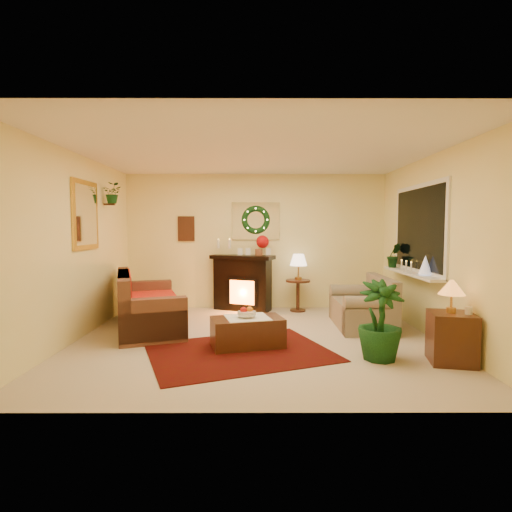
{
  "coord_description": "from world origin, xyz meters",
  "views": [
    {
      "loc": [
        -0.01,
        -5.53,
        1.56
      ],
      "look_at": [
        0.0,
        0.35,
        1.15
      ],
      "focal_mm": 28.0,
      "sensor_mm": 36.0,
      "label": 1
    }
  ],
  "objects_px": {
    "sofa": "(149,301)",
    "fireplace": "(242,281)",
    "coffee_table": "(247,331)",
    "end_table_square": "(451,340)",
    "side_table_round": "(298,294)",
    "loveseat": "(362,300)"
  },
  "relations": [
    {
      "from": "sofa",
      "to": "fireplace",
      "type": "height_order",
      "value": "fireplace"
    },
    {
      "from": "fireplace",
      "to": "coffee_table",
      "type": "relative_size",
      "value": 1.16
    },
    {
      "from": "fireplace",
      "to": "end_table_square",
      "type": "distance_m",
      "value": 3.93
    },
    {
      "from": "sofa",
      "to": "end_table_square",
      "type": "distance_m",
      "value": 4.26
    },
    {
      "from": "fireplace",
      "to": "side_table_round",
      "type": "bearing_deg",
      "value": 15.1
    },
    {
      "from": "loveseat",
      "to": "end_table_square",
      "type": "xyz_separation_m",
      "value": [
        0.59,
        -1.72,
        -0.15
      ]
    },
    {
      "from": "end_table_square",
      "to": "sofa",
      "type": "bearing_deg",
      "value": 157.4
    },
    {
      "from": "fireplace",
      "to": "side_table_round",
      "type": "relative_size",
      "value": 1.8
    },
    {
      "from": "sofa",
      "to": "fireplace",
      "type": "distance_m",
      "value": 1.98
    },
    {
      "from": "sofa",
      "to": "loveseat",
      "type": "distance_m",
      "value": 3.35
    },
    {
      "from": "end_table_square",
      "to": "loveseat",
      "type": "bearing_deg",
      "value": 108.79
    },
    {
      "from": "loveseat",
      "to": "end_table_square",
      "type": "distance_m",
      "value": 1.82
    },
    {
      "from": "fireplace",
      "to": "loveseat",
      "type": "xyz_separation_m",
      "value": [
        1.93,
        -1.29,
        -0.13
      ]
    },
    {
      "from": "side_table_round",
      "to": "sofa",
      "type": "bearing_deg",
      "value": -153.01
    },
    {
      "from": "side_table_round",
      "to": "end_table_square",
      "type": "height_order",
      "value": "side_table_round"
    },
    {
      "from": "loveseat",
      "to": "side_table_round",
      "type": "relative_size",
      "value": 2.31
    },
    {
      "from": "coffee_table",
      "to": "loveseat",
      "type": "bearing_deg",
      "value": 17.02
    },
    {
      "from": "end_table_square",
      "to": "coffee_table",
      "type": "distance_m",
      "value": 2.46
    },
    {
      "from": "sofa",
      "to": "side_table_round",
      "type": "height_order",
      "value": "sofa"
    },
    {
      "from": "fireplace",
      "to": "coffee_table",
      "type": "distance_m",
      "value": 2.41
    },
    {
      "from": "side_table_round",
      "to": "coffee_table",
      "type": "relative_size",
      "value": 0.64
    },
    {
      "from": "sofa",
      "to": "end_table_square",
      "type": "height_order",
      "value": "sofa"
    }
  ]
}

